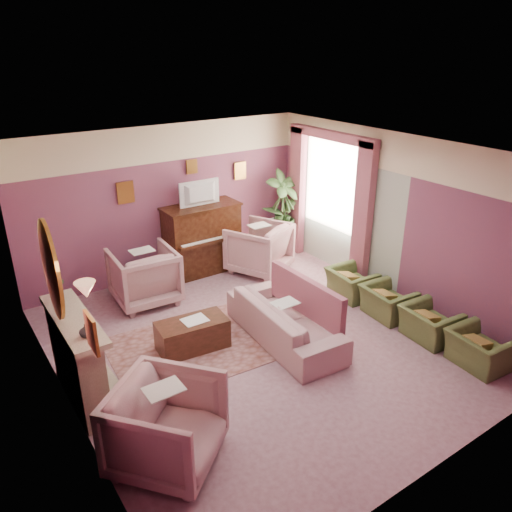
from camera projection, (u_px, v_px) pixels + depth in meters
floor at (262, 341)px, 7.45m from camera, size 5.50×6.00×0.01m
ceiling at (263, 154)px, 6.34m from camera, size 5.50×6.00×0.01m
wall_back at (168, 202)px, 9.17m from camera, size 5.50×0.02×2.80m
wall_front at (448, 360)px, 4.62m from camera, size 5.50×0.02×2.80m
wall_left at (57, 311)px, 5.47m from camera, size 0.02×6.00×2.80m
wall_right at (396, 218)px, 8.33m from camera, size 0.02×6.00×2.80m
picture_rail_band at (164, 143)px, 8.73m from camera, size 5.50×0.01×0.65m
stripe_panel at (341, 216)px, 9.43m from camera, size 0.01×3.00×2.15m
fireplace_surround at (77, 362)px, 6.04m from camera, size 0.30×1.40×1.10m
fireplace_inset at (87, 369)px, 6.15m from camera, size 0.18×0.72×0.68m
fire_ember at (92, 380)px, 6.24m from camera, size 0.06×0.54×0.10m
mantel_shelf at (73, 320)px, 5.83m from camera, size 0.40×1.55×0.07m
hearth at (99, 391)px, 6.35m from camera, size 0.55×1.50×0.02m
mirror_frame at (51, 270)px, 5.48m from camera, size 0.04×0.72×1.20m
mirror_glass at (54, 270)px, 5.50m from camera, size 0.01×0.60×1.06m
sconce_shade at (86, 290)px, 4.66m from camera, size 0.20×0.20×0.16m
piano at (202, 240)px, 9.48m from camera, size 1.40×0.60×1.30m
piano_keyshelf at (211, 242)px, 9.19m from camera, size 1.30×0.12×0.06m
piano_keys at (211, 240)px, 9.17m from camera, size 1.20×0.08×0.02m
piano_top at (201, 206)px, 9.22m from camera, size 1.45×0.65×0.04m
television at (201, 192)px, 9.07m from camera, size 0.80×0.12×0.48m
print_back_left at (126, 193)px, 8.59m from camera, size 0.30×0.03×0.38m
print_back_right at (240, 171)px, 9.79m from camera, size 0.26×0.03×0.34m
print_back_mid at (192, 167)px, 9.16m from camera, size 0.22×0.03×0.26m
print_left_wall at (91, 333)px, 4.45m from camera, size 0.03×0.28×0.36m
window_blind at (332, 181)px, 9.35m from camera, size 0.03×1.40×1.80m
curtain_left at (363, 215)px, 8.77m from camera, size 0.16×0.34×2.60m
curtain_right at (297, 191)px, 10.17m from camera, size 0.16×0.34×2.60m
pelmet at (332, 135)px, 8.97m from camera, size 0.16×2.20×0.16m
mantel_plant at (59, 289)px, 6.18m from camera, size 0.16×0.16×0.28m
mantel_vase at (86, 331)px, 5.41m from camera, size 0.16×0.16×0.16m
area_rug at (199, 345)px, 7.33m from camera, size 2.62×1.97×0.01m
coffee_table at (192, 335)px, 7.19m from camera, size 1.05×0.60×0.45m
table_paper at (195, 320)px, 7.12m from camera, size 0.35×0.28×0.01m
sofa at (285, 314)px, 7.33m from camera, size 0.71×2.13×0.86m
sofa_throw at (306, 296)px, 7.47m from camera, size 0.11×1.62×0.59m
floral_armchair_left at (144, 273)px, 8.39m from camera, size 1.01×1.01×1.06m
floral_armchair_right at (259, 246)px, 9.52m from camera, size 1.01×1.01×1.06m
floral_armchair_front at (167, 422)px, 5.11m from camera, size 1.01×1.01×1.06m
olive_chair_a at (480, 344)px, 6.77m from camera, size 0.54×0.77×0.67m
olive_chair_b at (430, 319)px, 7.39m from camera, size 0.54×0.77×0.67m
olive_chair_c at (388, 297)px, 8.01m from camera, size 0.54×0.77×0.67m
olive_chair_d at (351, 279)px, 8.63m from camera, size 0.54×0.77×0.67m
side_table at (279, 237)px, 10.45m from camera, size 0.52×0.52×0.70m
side_plant_big at (280, 213)px, 10.25m from camera, size 0.30×0.30×0.34m
side_plant_small at (287, 215)px, 10.25m from camera, size 0.16×0.16×0.28m
palm_pot at (282, 246)px, 10.47m from camera, size 0.34×0.34×0.34m
palm_plant at (283, 205)px, 10.12m from camera, size 0.76×0.76×1.44m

